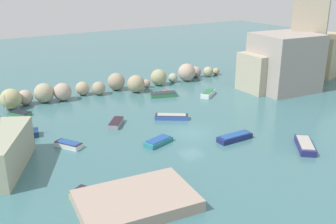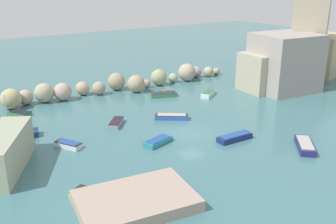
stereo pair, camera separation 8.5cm
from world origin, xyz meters
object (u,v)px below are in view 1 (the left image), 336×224
(moored_boat_3, at_px, (163,94))
(moored_boat_7, at_px, (116,123))
(moored_boat_5, at_px, (68,145))
(moored_boat_6, at_px, (208,94))
(moored_boat_10, at_px, (172,117))
(stone_dock, at_px, (136,201))
(moored_boat_2, at_px, (158,141))
(channel_buoy, at_px, (165,92))
(moored_boat_4, at_px, (305,145))
(moored_boat_9, at_px, (235,137))
(moored_boat_8, at_px, (20,113))
(moored_boat_1, at_px, (94,197))
(moored_boat_0, at_px, (10,136))

(moored_boat_3, xyz_separation_m, moored_boat_7, (-10.34, -6.57, -0.00))
(moored_boat_5, relative_size, moored_boat_6, 0.87)
(moored_boat_7, bearing_deg, moored_boat_10, -65.70)
(moored_boat_7, relative_size, moored_boat_10, 0.77)
(stone_dock, relative_size, moored_boat_2, 2.53)
(channel_buoy, distance_m, moored_boat_5, 20.61)
(moored_boat_2, xyz_separation_m, moored_boat_10, (5.02, 5.30, 0.03))
(moored_boat_4, relative_size, moored_boat_5, 1.36)
(moored_boat_3, bearing_deg, moored_boat_9, 102.38)
(moored_boat_4, distance_m, moored_boat_8, 32.97)
(moored_boat_6, xyz_separation_m, moored_boat_9, (-7.31, -13.81, -0.03))
(moored_boat_1, distance_m, moored_boat_2, 11.44)
(moored_boat_7, distance_m, moored_boat_8, 12.60)
(moored_boat_3, relative_size, moored_boat_5, 1.34)
(moored_boat_2, bearing_deg, moored_boat_10, -150.45)
(moored_boat_2, xyz_separation_m, moored_boat_7, (-1.41, 6.98, 0.02))
(stone_dock, height_order, channel_buoy, stone_dock)
(moored_boat_1, distance_m, moored_boat_6, 29.25)
(moored_boat_1, xyz_separation_m, moored_boat_2, (9.50, 6.38, -0.04))
(stone_dock, xyz_separation_m, moored_boat_0, (-5.25, 18.19, -0.13))
(moored_boat_5, bearing_deg, moored_boat_2, -147.91)
(moored_boat_8, bearing_deg, channel_buoy, 51.08)
(moored_boat_2, relative_size, moored_boat_6, 0.98)
(stone_dock, relative_size, moored_boat_4, 2.12)
(moored_boat_1, bearing_deg, moored_boat_3, -74.76)
(moored_boat_1, height_order, moored_boat_9, moored_boat_9)
(moored_boat_5, distance_m, moored_boat_6, 23.31)
(moored_boat_0, bearing_deg, moored_boat_1, -66.78)
(stone_dock, height_order, moored_boat_4, stone_dock)
(channel_buoy, height_order, moored_boat_2, channel_buoy)
(moored_boat_4, height_order, moored_boat_10, moored_boat_4)
(moored_boat_2, bearing_deg, moored_boat_4, 126.27)
(moored_boat_1, bearing_deg, moored_boat_6, -87.01)
(moored_boat_5, bearing_deg, moored_boat_7, -96.89)
(stone_dock, xyz_separation_m, moored_boat_1, (-2.34, 2.38, -0.15))
(moored_boat_6, relative_size, moored_boat_9, 0.87)
(channel_buoy, relative_size, moored_boat_5, 0.22)
(stone_dock, height_order, moored_boat_2, stone_dock)
(moored_boat_10, bearing_deg, stone_dock, -95.99)
(moored_boat_1, distance_m, moored_boat_3, 27.14)
(moored_boat_4, distance_m, moored_boat_6, 19.28)
(moored_boat_6, distance_m, moored_boat_9, 15.63)
(moored_boat_0, relative_size, moored_boat_6, 1.73)
(moored_boat_7, bearing_deg, channel_buoy, -17.34)
(moored_boat_1, height_order, moored_boat_6, moored_boat_6)
(stone_dock, relative_size, moored_boat_1, 2.22)
(moored_boat_7, xyz_separation_m, moored_boat_9, (8.57, -10.40, 0.02))
(moored_boat_9, bearing_deg, moored_boat_5, 154.36)
(moored_boat_4, height_order, moored_boat_7, moored_boat_4)
(moored_boat_3, xyz_separation_m, moored_boat_4, (2.70, -22.22, 0.05))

